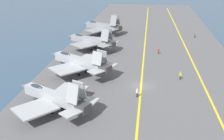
% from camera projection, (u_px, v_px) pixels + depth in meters
% --- Properties ---
extents(ground_plane, '(2000.00, 2000.00, 0.00)m').
position_uv_depth(ground_plane, '(141.00, 88.00, 55.62)').
color(ground_plane, '#334C66').
extents(carrier_deck, '(225.30, 44.92, 0.40)m').
position_uv_depth(carrier_deck, '(141.00, 87.00, 55.55)').
color(carrier_deck, '#565659').
rests_on(carrier_deck, ground).
extents(deck_stripe_foul_line, '(202.72, 5.29, 0.01)m').
position_uv_depth(deck_stripe_foul_line, '(205.00, 89.00, 53.94)').
color(deck_stripe_foul_line, yellow).
rests_on(deck_stripe_foul_line, carrier_deck).
extents(deck_stripe_centerline, '(202.77, 0.36, 0.01)m').
position_uv_depth(deck_stripe_centerline, '(141.00, 86.00, 55.47)').
color(deck_stripe_centerline, yellow).
rests_on(deck_stripe_centerline, carrier_deck).
extents(parked_jet_second, '(13.93, 15.28, 6.22)m').
position_uv_depth(parked_jet_second, '(53.00, 97.00, 45.65)').
color(parked_jet_second, '#9EA3A8').
rests_on(parked_jet_second, carrier_deck).
extents(parked_jet_third, '(14.04, 16.85, 6.21)m').
position_uv_depth(parked_jet_third, '(79.00, 62.00, 60.75)').
color(parked_jet_third, '#9EA3A8').
rests_on(parked_jet_third, carrier_deck).
extents(parked_jet_fourth, '(12.31, 16.14, 6.52)m').
position_uv_depth(parked_jet_fourth, '(91.00, 40.00, 77.58)').
color(parked_jet_fourth, gray).
rests_on(parked_jet_fourth, carrier_deck).
extents(parked_jet_fifth, '(13.77, 15.26, 6.76)m').
position_uv_depth(parked_jet_fifth, '(102.00, 26.00, 94.83)').
color(parked_jet_fifth, gray).
rests_on(parked_jet_fifth, carrier_deck).
extents(crew_yellow_vest, '(0.36, 0.44, 1.81)m').
position_uv_depth(crew_yellow_vest, '(180.00, 75.00, 57.92)').
color(crew_yellow_vest, '#383328').
rests_on(crew_yellow_vest, carrier_deck).
extents(crew_green_vest, '(0.43, 0.34, 1.73)m').
position_uv_depth(crew_green_vest, '(195.00, 35.00, 90.07)').
color(crew_green_vest, '#232328').
rests_on(crew_green_vest, carrier_deck).
extents(crew_white_vest, '(0.45, 0.45, 1.67)m').
position_uv_depth(crew_white_vest, '(137.00, 92.00, 50.50)').
color(crew_white_vest, '#232328').
rests_on(crew_white_vest, carrier_deck).
extents(crew_red_vest, '(0.34, 0.43, 1.65)m').
position_uv_depth(crew_red_vest, '(158.00, 50.00, 74.37)').
color(crew_red_vest, '#383328').
rests_on(crew_red_vest, carrier_deck).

